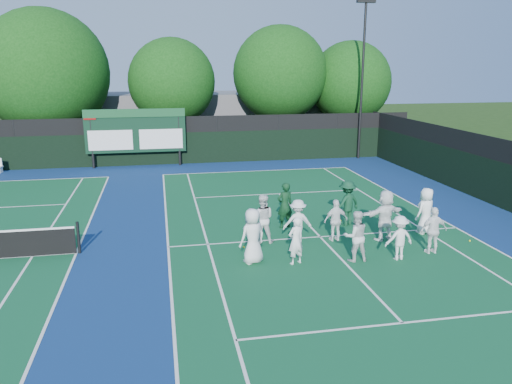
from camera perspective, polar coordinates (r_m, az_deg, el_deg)
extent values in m
plane|color=#1B360E|center=(17.57, 8.35, -6.19)|extent=(120.00, 120.00, 0.00)
cube|color=navy|center=(17.59, -11.69, -6.31)|extent=(34.00, 32.00, 0.01)
cube|color=#104E2A|center=(18.46, 7.33, -5.10)|extent=(10.97, 23.77, 0.00)
cube|color=silver|center=(29.56, 0.14, 2.43)|extent=(10.97, 0.08, 0.00)
cube|color=silver|center=(17.58, -10.01, -6.20)|extent=(0.08, 23.77, 0.00)
cube|color=silver|center=(20.79, 21.88, -3.80)|extent=(0.08, 23.77, 0.00)
cube|color=silver|center=(17.65, -5.53, -5.96)|extent=(0.08, 23.77, 0.00)
cube|color=silver|center=(20.09, 18.58, -4.12)|extent=(0.08, 23.77, 0.00)
cube|color=silver|center=(13.06, 16.38, -14.16)|extent=(8.23, 0.08, 0.00)
cube|color=silver|center=(24.34, 2.64, -0.19)|extent=(8.23, 0.08, 0.00)
cube|color=silver|center=(18.46, 7.33, -5.09)|extent=(0.08, 12.80, 0.00)
cube|color=silver|center=(30.21, -26.91, 1.12)|extent=(10.97, 0.08, 0.00)
cube|color=silver|center=(17.82, -19.85, -6.58)|extent=(0.08, 23.77, 0.00)
cube|color=silver|center=(18.10, -24.16, -6.69)|extent=(0.08, 23.77, 0.00)
cube|color=black|center=(31.91, -11.64, 4.82)|extent=(34.00, 0.08, 2.00)
cube|color=black|center=(31.70, -11.78, 7.50)|extent=(34.00, 0.05, 1.00)
cylinder|color=black|center=(31.65, -18.27, 5.70)|extent=(0.16, 0.16, 3.50)
cylinder|color=black|center=(31.42, -8.78, 6.19)|extent=(0.16, 0.16, 3.50)
cube|color=black|center=(31.37, -13.59, 6.78)|extent=(6.00, 0.15, 2.60)
cube|color=#154925|center=(31.15, -13.72, 8.76)|extent=(6.00, 0.05, 0.50)
cube|color=white|center=(31.44, -16.29, 5.70)|extent=(2.60, 0.04, 1.20)
cube|color=white|center=(31.30, -10.79, 5.98)|extent=(2.60, 0.04, 1.20)
cube|color=maroon|center=(31.38, -18.50, 8.28)|extent=(0.70, 0.04, 0.50)
cube|color=slate|center=(39.87, -5.85, 8.35)|extent=(18.00, 6.00, 4.00)
cylinder|color=black|center=(33.85, 12.02, 12.15)|extent=(0.16, 0.16, 10.00)
cube|color=black|center=(34.05, 12.49, 20.58)|extent=(1.20, 0.30, 0.25)
cylinder|color=black|center=(17.63, -19.62, -4.94)|extent=(0.10, 0.10, 1.10)
cube|color=white|center=(32.67, -27.12, 2.29)|extent=(0.14, 0.32, 0.37)
cylinder|color=black|center=(36.01, -22.28, 5.58)|extent=(0.44, 0.44, 2.58)
sphere|color=#0D3B0D|center=(35.69, -22.95, 12.46)|extent=(8.10, 8.10, 8.10)
sphere|color=#0D3B0D|center=(35.89, -21.77, 11.27)|extent=(5.67, 5.67, 5.67)
cylinder|color=black|center=(35.32, -9.34, 6.49)|extent=(0.44, 0.44, 2.81)
sphere|color=#0D3B0D|center=(35.02, -9.58, 12.33)|extent=(5.85, 5.85, 5.85)
sphere|color=#0D3B0D|center=(35.37, -8.57, 11.43)|extent=(4.10, 4.10, 4.10)
cylinder|color=black|center=(36.31, 2.67, 7.06)|extent=(0.44, 0.44, 3.04)
sphere|color=#0D3B0D|center=(36.02, 2.75, 13.38)|extent=(6.62, 6.62, 6.62)
sphere|color=#0D3B0D|center=(36.48, 3.56, 12.34)|extent=(4.63, 4.63, 4.63)
cylinder|color=black|center=(37.91, 10.48, 6.90)|extent=(0.44, 0.44, 2.71)
sphere|color=#0D3B0D|center=(37.63, 10.73, 12.25)|extent=(5.84, 5.84, 5.84)
sphere|color=#0D3B0D|center=(38.16, 11.37, 11.37)|extent=(4.09, 4.09, 4.09)
sphere|color=yellow|center=(17.09, 4.47, -6.56)|extent=(0.07, 0.07, 0.07)
sphere|color=yellow|center=(19.99, 8.91, -3.55)|extent=(0.07, 0.07, 0.07)
sphere|color=yellow|center=(19.40, 23.25, -5.15)|extent=(0.07, 0.07, 0.07)
sphere|color=yellow|center=(17.26, -1.40, -6.31)|extent=(0.07, 0.07, 0.07)
sphere|color=yellow|center=(20.38, 9.63, -3.23)|extent=(0.07, 0.07, 0.07)
imported|color=white|center=(15.72, -0.38, -5.06)|extent=(1.03, 0.87, 1.79)
imported|color=white|center=(15.73, 4.58, -5.57)|extent=(0.66, 0.56, 1.54)
imported|color=silver|center=(16.23, 11.31, -4.96)|extent=(0.82, 0.64, 1.66)
imported|color=white|center=(16.70, 16.05, -5.05)|extent=(0.99, 0.62, 1.46)
imported|color=white|center=(17.56, 19.62, -4.16)|extent=(0.93, 0.39, 1.59)
imported|color=silver|center=(17.53, 0.71, -3.07)|extent=(0.98, 0.85, 1.74)
imported|color=silver|center=(17.52, 4.79, -3.40)|extent=(1.07, 0.67, 1.59)
imported|color=white|center=(17.94, 9.11, -3.22)|extent=(0.92, 0.46, 1.52)
imported|color=white|center=(18.34, 14.53, -2.59)|extent=(1.79, 0.94, 1.84)
imported|color=white|center=(19.52, 18.83, -2.05)|extent=(1.00, 0.85, 1.73)
imported|color=#0D3219|center=(19.11, 3.32, -1.54)|extent=(0.74, 0.58, 1.79)
imported|color=#103B23|center=(19.69, 10.37, -1.26)|extent=(1.33, 1.07, 1.80)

